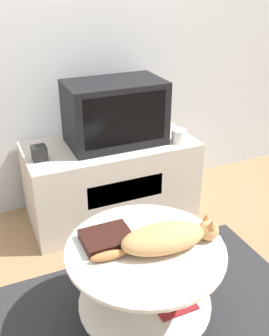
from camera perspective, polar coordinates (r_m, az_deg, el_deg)
name	(u,v)px	position (r m, az deg, el deg)	size (l,w,h in m)	color
ground_plane	(155,319)	(2.08, 2.94, -21.10)	(12.00, 12.00, 0.00)	#93704C
wall_back	(65,13)	(2.64, -10.02, 21.27)	(8.00, 0.05, 2.60)	silver
rug	(155,318)	(2.07, 2.95, -20.91)	(1.56, 1.02, 0.02)	#28282B
tv_stand	(111,180)	(2.66, -3.39, -1.73)	(1.10, 0.53, 0.54)	beige
tv	(115,113)	(2.49, -2.86, 8.03)	(0.61, 0.36, 0.40)	black
speaker	(39,153)	(2.37, -13.65, 2.13)	(0.09, 0.09, 0.09)	black
mug	(179,136)	(2.56, 6.43, 4.64)	(0.09, 0.09, 0.09)	white
coffee_table	(145,275)	(1.84, 1.51, -15.24)	(0.70, 0.70, 0.44)	#B2B2B7
dvd_box	(107,238)	(1.76, -4.01, -10.16)	(0.22, 0.18, 0.04)	black
cat	(167,238)	(1.71, 4.73, -10.03)	(0.58, 0.21, 0.12)	tan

